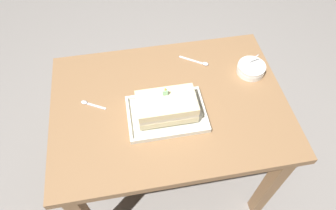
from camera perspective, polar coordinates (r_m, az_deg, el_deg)
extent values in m
plane|color=gray|center=(1.97, 0.18, -12.51)|extent=(8.00, 8.00, 0.00)
cube|color=olive|center=(1.34, 0.26, -0.06)|extent=(1.04, 0.74, 0.04)
cube|color=olive|center=(1.64, 18.83, -14.20)|extent=(0.06, 0.06, 0.71)
cube|color=olive|center=(1.84, -15.80, -1.12)|extent=(0.06, 0.06, 0.71)
cube|color=olive|center=(1.91, 12.24, 2.81)|extent=(0.06, 0.06, 0.71)
cube|color=silver|center=(1.28, -0.27, -1.88)|extent=(0.33, 0.23, 0.01)
cube|color=silver|center=(1.22, 0.62, -5.77)|extent=(0.33, 0.01, 0.02)
cube|color=silver|center=(1.34, -1.07, 2.22)|extent=(0.33, 0.01, 0.02)
cube|color=silver|center=(1.27, -7.42, -2.61)|extent=(0.01, 0.21, 0.02)
cube|color=silver|center=(1.30, 6.71, -0.56)|extent=(0.01, 0.21, 0.02)
cube|color=beige|center=(1.25, -0.27, -0.96)|extent=(0.24, 0.14, 0.03)
cube|color=beige|center=(1.23, -0.28, -0.25)|extent=(0.24, 0.14, 0.02)
cube|color=beige|center=(1.21, -0.28, 0.48)|extent=(0.24, 0.14, 0.03)
cube|color=white|center=(1.19, -0.20, 0.58)|extent=(0.18, 0.03, 0.00)
cube|color=#99DB9E|center=(1.20, -0.51, 2.36)|extent=(0.02, 0.01, 0.03)
ellipsoid|color=yellow|center=(1.19, -0.51, 2.99)|extent=(0.01, 0.01, 0.01)
cylinder|color=white|center=(1.49, 15.47, 6.48)|extent=(0.13, 0.13, 0.03)
cylinder|color=white|center=(1.48, 15.60, 6.88)|extent=(0.13, 0.13, 0.03)
cylinder|color=silver|center=(1.47, 15.66, 8.21)|extent=(0.05, 0.01, 0.07)
ellipsoid|color=silver|center=(1.37, -15.66, 0.50)|extent=(0.04, 0.03, 0.01)
cube|color=silver|center=(1.35, -13.44, -0.23)|extent=(0.08, 0.05, 0.00)
ellipsoid|color=silver|center=(1.48, 7.14, 7.77)|extent=(0.04, 0.03, 0.01)
cube|color=silver|center=(1.50, 4.36, 8.55)|extent=(0.11, 0.08, 0.00)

